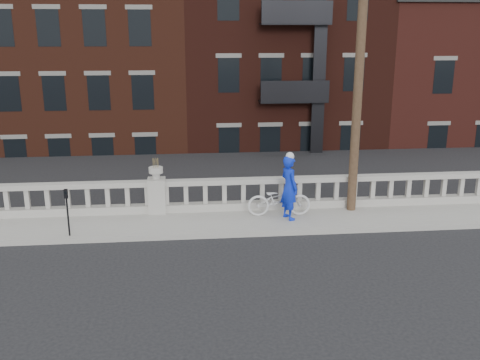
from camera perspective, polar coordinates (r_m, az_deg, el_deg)
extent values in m
plane|color=black|center=(13.60, -9.56, -9.40)|extent=(120.00, 120.00, 0.00)
cube|color=#9D9991|center=(16.33, -8.93, -4.72)|extent=(32.00, 2.20, 0.15)
cube|color=#9D9991|center=(17.16, -8.79, -3.00)|extent=(28.00, 0.34, 0.25)
cube|color=#9D9991|center=(16.92, -8.91, -0.35)|extent=(28.00, 0.34, 0.16)
cube|color=#9D9991|center=(17.03, -8.85, -1.64)|extent=(0.55, 0.55, 1.10)
cylinder|color=#9D9991|center=(16.85, -8.94, 0.47)|extent=(0.24, 0.24, 0.20)
cylinder|color=#9D9991|center=(16.81, -8.97, 1.06)|extent=(0.44, 0.44, 0.18)
cube|color=#605E59|center=(18.51, -8.39, -10.60)|extent=(36.00, 0.50, 5.15)
cube|color=black|center=(39.80, -6.93, -0.47)|extent=(80.00, 44.00, 0.50)
cube|color=#595651|center=(22.70, -12.98, -7.34)|extent=(16.00, 7.00, 4.00)
cube|color=#595651|center=(49.91, 19.69, 12.79)|extent=(14.00, 14.00, 18.00)
cube|color=#461F14|center=(32.85, -14.60, 8.66)|extent=(10.00, 14.00, 14.00)
cube|color=#35140E|center=(32.77, 3.14, 10.43)|extent=(10.00, 14.00, 15.50)
cube|color=#511E18|center=(35.87, 19.22, 7.23)|extent=(10.00, 14.00, 12.00)
cube|color=black|center=(35.59, 20.14, 17.05)|extent=(10.30, 14.30, 0.30)
cylinder|color=#422D1E|center=(16.74, 12.72, 13.37)|extent=(0.28, 0.28, 10.00)
cylinder|color=black|center=(15.66, -17.87, -3.78)|extent=(0.05, 0.05, 1.10)
cube|color=black|center=(15.46, -18.08, -1.40)|extent=(0.10, 0.08, 0.26)
cube|color=black|center=(15.40, -18.12, -1.31)|extent=(0.06, 0.01, 0.08)
imported|color=silver|center=(16.59, 4.19, -2.09)|extent=(1.97, 0.74, 1.03)
imported|color=#0E29D4|center=(16.20, 5.26, -0.81)|extent=(0.70, 0.84, 1.97)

